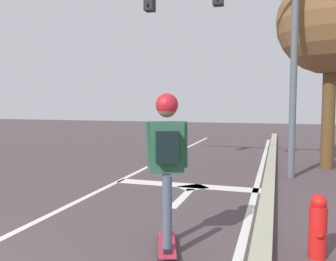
{
  "coord_description": "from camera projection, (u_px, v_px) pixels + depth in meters",
  "views": [
    {
      "loc": [
        3.4,
        -1.53,
        1.78
      ],
      "look_at": [
        1.38,
        4.93,
        1.24
      ],
      "focal_mm": 37.47,
      "sensor_mm": 36.0,
      "label": 1
    }
  ],
  "objects": [
    {
      "name": "curb_strip",
      "position": [
        269.0,
        185.0,
        7.34
      ],
      "size": [
        0.24,
        24.0,
        0.14
      ],
      "primitive_type": "cube",
      "color": "#A5A289",
      "rests_on": "ground"
    },
    {
      "name": "lane_line_curbside",
      "position": [
        256.0,
        187.0,
        7.42
      ],
      "size": [
        0.12,
        20.0,
        0.01
      ],
      "primitive_type": "cube",
      "color": "silver",
      "rests_on": "ground"
    },
    {
      "name": "skater",
      "position": [
        167.0,
        148.0,
        4.14
      ],
      "size": [
        0.47,
        0.64,
        1.81
      ],
      "color": "#475264",
      "rests_on": "skateboard"
    },
    {
      "name": "lane_arrow_stem",
      "position": [
        182.0,
        198.0,
        6.58
      ],
      "size": [
        0.16,
        1.4,
        0.01
      ],
      "primitive_type": "cube",
      "color": "silver",
      "rests_on": "ground"
    },
    {
      "name": "roadside_tree",
      "position": [
        332.0,
        21.0,
        9.17
      ],
      "size": [
        2.8,
        2.8,
        5.35
      ],
      "color": "brown",
      "rests_on": "ground"
    },
    {
      "name": "fire_hydrant",
      "position": [
        318.0,
        226.0,
        4.0
      ],
      "size": [
        0.2,
        0.3,
        0.74
      ],
      "color": "red",
      "rests_on": "ground"
    },
    {
      "name": "skateboard",
      "position": [
        167.0,
        244.0,
        4.24
      ],
      "size": [
        0.46,
        0.85,
        0.08
      ],
      "color": "#BD273B",
      "rests_on": "ground"
    },
    {
      "name": "traffic_signal_mast",
      "position": [
        230.0,
        22.0,
        8.47
      ],
      "size": [
        5.42,
        0.34,
        5.19
      ],
      "color": "#4F585F",
      "rests_on": "ground"
    },
    {
      "name": "stop_bar",
      "position": [
        187.0,
        185.0,
        7.55
      ],
      "size": [
        3.18,
        0.4,
        0.01
      ],
      "primitive_type": "cube",
      "color": "silver",
      "rests_on": "ground"
    },
    {
      "name": "lane_arrow_head",
      "position": [
        193.0,
        187.0,
        7.38
      ],
      "size": [
        0.71,
        0.71,
        0.01
      ],
      "primitive_type": "cube",
      "rotation": [
        0.0,
        0.0,
        0.79
      ],
      "color": "silver",
      "rests_on": "ground"
    },
    {
      "name": "lane_line_center",
      "position": [
        126.0,
        178.0,
        8.32
      ],
      "size": [
        0.12,
        20.0,
        0.01
      ],
      "primitive_type": "cube",
      "color": "silver",
      "rests_on": "ground"
    }
  ]
}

